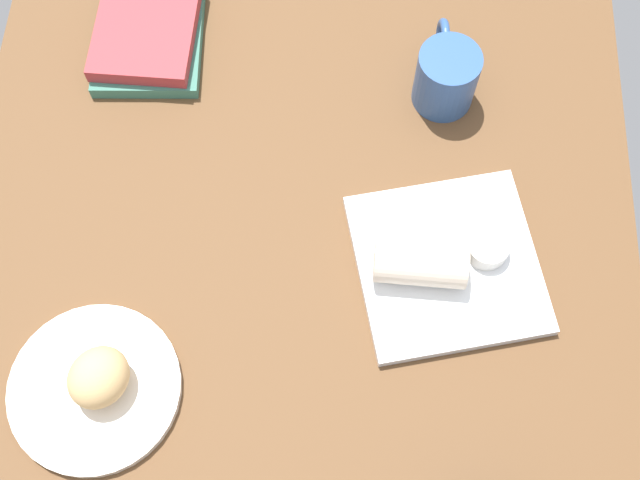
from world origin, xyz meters
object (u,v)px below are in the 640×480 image
round_plate (95,388)px  square_plate (447,264)px  coffee_mug (446,75)px  breakfast_wrap (420,263)px  book_stack (148,35)px  scone_pastry (99,377)px  sauce_cup (488,247)px

round_plate → square_plate: (-18.34, 42.97, 0.10)cm
coffee_mug → breakfast_wrap: bearing=-7.0°
breakfast_wrap → coffee_mug: coffee_mug is taller
square_plate → coffee_mug: (-26.21, -0.49, 4.00)cm
square_plate → book_stack: size_ratio=1.18×
scone_pastry → breakfast_wrap: bearing=113.5°
round_plate → breakfast_wrap: size_ratio=1.84×
book_stack → sauce_cup: bearing=57.0°
round_plate → square_plate: 46.72cm
round_plate → sauce_cup: sauce_cup is taller
breakfast_wrap → book_stack: 52.02cm
square_plate → scone_pastry: bearing=-66.9°
scone_pastry → sauce_cup: bearing=112.8°
square_plate → sauce_cup: size_ratio=4.19×
scone_pastry → square_plate: bearing=113.1°
sauce_cup → coffee_mug: size_ratio=0.40×
scone_pastry → square_plate: scone_pastry is taller
sauce_cup → breakfast_wrap: size_ratio=0.48×
scone_pastry → book_stack: size_ratio=0.40×
round_plate → breakfast_wrap: 42.77cm
scone_pastry → book_stack: (-50.61, -1.34, -2.35)cm
round_plate → coffee_mug: size_ratio=1.55×
round_plate → breakfast_wrap: bearing=113.4°
scone_pastry → sauce_cup: scone_pastry is taller
scone_pastry → breakfast_wrap: scone_pastry is taller
square_plate → coffee_mug: 26.52cm
round_plate → book_stack: size_ratio=1.09×
round_plate → coffee_mug: (-44.55, 42.48, 4.10)cm
breakfast_wrap → scone_pastry: bearing=115.6°
square_plate → coffee_mug: coffee_mug is taller
round_plate → book_stack: 51.18cm
coffee_mug → scone_pastry: bearing=-43.1°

